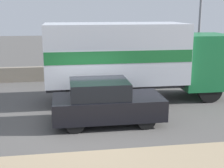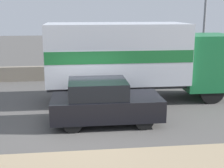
% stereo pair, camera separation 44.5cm
% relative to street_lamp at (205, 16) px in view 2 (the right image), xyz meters
% --- Properties ---
extents(ground_plane, '(80.00, 80.00, 0.00)m').
position_rel_street_lamp_xyz_m(ground_plane, '(-6.74, -6.79, -3.65)').
color(ground_plane, '#514F4C').
extents(stone_wall_backdrop, '(60.00, 0.35, 0.83)m').
position_rel_street_lamp_xyz_m(stone_wall_backdrop, '(-6.74, 0.80, -3.24)').
color(stone_wall_backdrop, gray).
rests_on(stone_wall_backdrop, ground_plane).
extents(street_lamp, '(0.56, 0.28, 6.22)m').
position_rel_street_lamp_xyz_m(street_lamp, '(0.00, 0.00, 0.00)').
color(street_lamp, slate).
rests_on(street_lamp, ground_plane).
extents(box_truck, '(8.12, 2.58, 3.42)m').
position_rel_street_lamp_xyz_m(box_truck, '(-4.71, -3.73, -1.67)').
color(box_truck, '#196B38').
rests_on(box_truck, ground_plane).
extents(car_hatchback, '(3.90, 1.83, 1.58)m').
position_rel_street_lamp_xyz_m(car_hatchback, '(-6.26, -6.50, -2.87)').
color(car_hatchback, black).
rests_on(car_hatchback, ground_plane).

